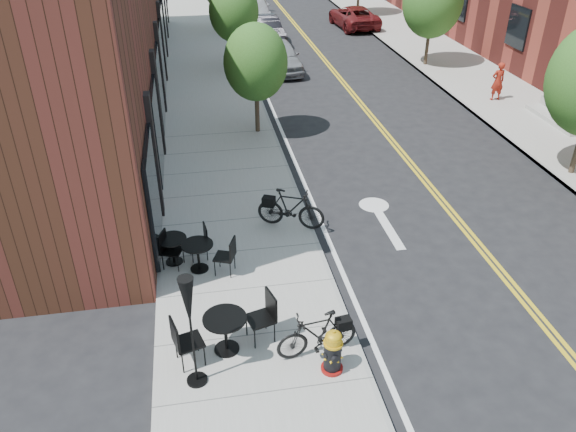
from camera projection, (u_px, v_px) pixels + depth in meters
ground at (334, 283)px, 12.91m from camera, size 120.00×120.00×0.00m
sidewalk_near at (217, 125)px, 21.01m from camera, size 4.00×70.00×0.12m
sidewalk_far at (513, 105)px, 22.79m from camera, size 4.00×70.00×0.12m
building_near at (89, 12)px, 21.93m from camera, size 5.00×28.00×7.00m
tree_near_a at (256, 63)px, 19.05m from camera, size 2.20×2.20×3.81m
tree_near_b at (234, 12)px, 25.74m from camera, size 2.30×2.30×3.98m
tree_far_b at (433, 1)px, 26.08m from camera, size 2.80×2.80×4.62m
fire_hydrant at (333, 352)px, 10.25m from camera, size 0.54×0.54×0.95m
bicycle_left at (317, 334)px, 10.60m from camera, size 1.65×0.66×0.97m
bicycle_right at (291, 209)px, 14.50m from camera, size 1.84×1.20×1.08m
bistro_set_a at (225, 329)px, 10.65m from camera, size 2.00×1.04×1.05m
bistro_set_b at (198, 253)px, 12.93m from camera, size 1.74×1.01×0.92m
bistro_set_c at (173, 247)px, 13.18m from camera, size 1.65×0.79×0.87m
patio_umbrella at (189, 310)px, 9.38m from camera, size 0.38×0.38×2.35m
parked_car_a at (280, 56)px, 26.71m from camera, size 1.86×4.18×1.40m
parked_car_b at (265, 29)px, 31.40m from camera, size 1.90×4.37×1.40m
parked_car_c at (254, 8)px, 36.43m from camera, size 2.43×5.19×1.47m
parked_car_far at (354, 17)px, 34.52m from camera, size 2.44×4.81×1.30m
pedestrian at (498, 81)px, 22.80m from camera, size 0.58×0.39×1.55m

